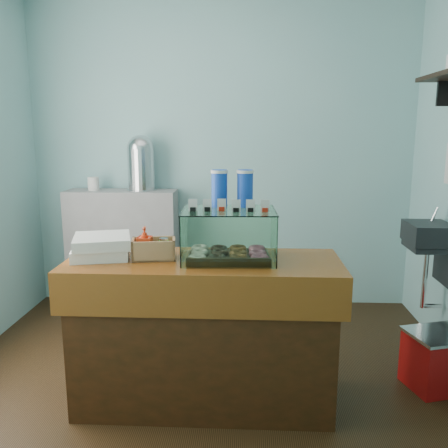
# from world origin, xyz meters

# --- Properties ---
(ground) EXTENTS (3.50, 3.50, 0.00)m
(ground) POSITION_xyz_m (0.00, 0.00, 0.00)
(ground) COLOR black
(ground) RESTS_ON ground
(room_shell) EXTENTS (3.54, 3.04, 2.82)m
(room_shell) POSITION_xyz_m (0.03, 0.01, 1.71)
(room_shell) COLOR #85BDC2
(room_shell) RESTS_ON ground
(counter) EXTENTS (1.60, 0.60, 0.90)m
(counter) POSITION_xyz_m (0.00, -0.25, 0.46)
(counter) COLOR #47200D
(counter) RESTS_ON ground
(back_shelf) EXTENTS (1.00, 0.32, 1.10)m
(back_shelf) POSITION_xyz_m (-0.90, 1.32, 0.55)
(back_shelf) COLOR #949497
(back_shelf) RESTS_ON ground
(display_case) EXTENTS (0.55, 0.41, 0.51)m
(display_case) POSITION_xyz_m (0.15, -0.19, 1.07)
(display_case) COLOR #321F0F
(display_case) RESTS_ON counter
(condiment_crate) EXTENTS (0.27, 0.19, 0.19)m
(condiment_crate) POSITION_xyz_m (-0.30, -0.24, 0.97)
(condiment_crate) COLOR tan
(condiment_crate) RESTS_ON counter
(pastry_boxes) EXTENTS (0.40, 0.40, 0.13)m
(pastry_boxes) POSITION_xyz_m (-0.61, -0.21, 0.96)
(pastry_boxes) COLOR white
(pastry_boxes) RESTS_ON counter
(coffee_urn) EXTENTS (0.27, 0.27, 0.50)m
(coffee_urn) POSITION_xyz_m (-0.71, 1.34, 1.36)
(coffee_urn) COLOR silver
(coffee_urn) RESTS_ON back_shelf
(red_cooler) EXTENTS (0.50, 0.43, 0.37)m
(red_cooler) POSITION_xyz_m (1.51, -0.01, 0.19)
(red_cooler) COLOR #BB0F0E
(red_cooler) RESTS_ON ground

